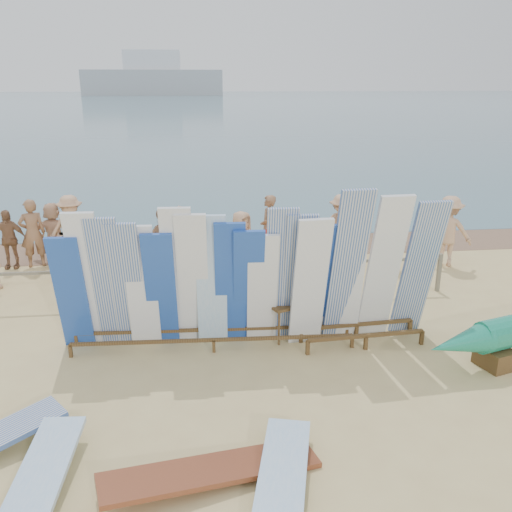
{
  "coord_description": "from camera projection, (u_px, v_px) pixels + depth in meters",
  "views": [
    {
      "loc": [
        0.53,
        -8.1,
        4.62
      ],
      "look_at": [
        1.77,
        2.83,
        1.06
      ],
      "focal_mm": 38.0,
      "sensor_mm": 36.0,
      "label": 1
    }
  ],
  "objects": [
    {
      "name": "ground",
      "position": [
        170.0,
        372.0,
        9.02
      ],
      "size": [
        160.0,
        160.0,
        0.0
      ],
      "primitive_type": "plane",
      "color": "#D7BF7C",
      "rests_on": "ground"
    },
    {
      "name": "ocean",
      "position": [
        190.0,
        101.0,
        130.01
      ],
      "size": [
        320.0,
        240.0,
        0.02
      ],
      "primitive_type": "cube",
      "color": "#44697A",
      "rests_on": "ground"
    },
    {
      "name": "wet_sand_strip",
      "position": [
        179.0,
        247.0,
        15.83
      ],
      "size": [
        40.0,
        2.6,
        0.01
      ],
      "primitive_type": "cube",
      "color": "#84624A",
      "rests_on": "ground"
    },
    {
      "name": "distant_ship",
      "position": [
        153.0,
        79.0,
        176.24
      ],
      "size": [
        45.0,
        8.0,
        14.0
      ],
      "color": "#999EA3",
      "rests_on": "ocean"
    },
    {
      "name": "fence",
      "position": [
        174.0,
        275.0,
        11.66
      ],
      "size": [
        12.08,
        0.08,
        0.9
      ],
      "color": "#7B735D",
      "rests_on": "ground"
    },
    {
      "name": "main_surfboard_rack",
      "position": [
        212.0,
        285.0,
        9.51
      ],
      "size": [
        5.41,
        0.91,
        2.69
      ],
      "rotation": [
        0.0,
        0.0,
        -0.04
      ],
      "color": "brown",
      "rests_on": "ground"
    },
    {
      "name": "side_surfboard_rack",
      "position": [
        366.0,
        275.0,
        9.6
      ],
      "size": [
        2.67,
        0.96,
        2.97
      ],
      "rotation": [
        0.0,
        0.0,
        0.07
      ],
      "color": "brown",
      "rests_on": "ground"
    },
    {
      "name": "vendor_table",
      "position": [
        289.0,
        317.0,
        10.18
      ],
      "size": [
        1.04,
        0.9,
        1.16
      ],
      "rotation": [
        0.0,
        0.0,
        0.4
      ],
      "color": "brown",
      "rests_on": "ground"
    },
    {
      "name": "flat_board_c",
      "position": [
        213.0,
        481.0,
        6.57
      ],
      "size": [
        2.75,
        1.23,
        0.3
      ],
      "primitive_type": "cube",
      "rotation": [
        0.09,
        0.0,
        1.83
      ],
      "color": "brown",
      "rests_on": "ground"
    },
    {
      "name": "flat_board_a",
      "position": [
        33.0,
        512.0,
        6.09
      ],
      "size": [
        0.76,
        2.73,
        0.33
      ],
      "primitive_type": "cube",
      "rotation": [
        0.1,
        0.0,
        -0.08
      ],
      "color": "#92BFE9",
      "rests_on": "ground"
    },
    {
      "name": "flat_board_b",
      "position": [
        279.0,
        510.0,
        6.11
      ],
      "size": [
        1.22,
        2.75,
        0.27
      ],
      "primitive_type": "cube",
      "rotation": [
        0.08,
        0.0,
        -0.25
      ],
      "color": "#92BFE9",
      "rests_on": "ground"
    },
    {
      "name": "beach_chair_left",
      "position": [
        173.0,
        274.0,
        12.82
      ],
      "size": [
        0.68,
        0.7,
        0.93
      ],
      "rotation": [
        0.0,
        0.0,
        -0.17
      ],
      "color": "#B52213",
      "rests_on": "ground"
    },
    {
      "name": "beach_chair_right",
      "position": [
        217.0,
        273.0,
        12.89
      ],
      "size": [
        0.68,
        0.7,
        0.9
      ],
      "rotation": [
        0.0,
        0.0,
        0.22
      ],
      "color": "#B52213",
      "rests_on": "ground"
    },
    {
      "name": "stroller",
      "position": [
        282.0,
        259.0,
        13.21
      ],
      "size": [
        0.87,
        1.02,
        1.18
      ],
      "rotation": [
        0.0,
        0.0,
        0.38
      ],
      "color": "#B52213",
      "rests_on": "ground"
    },
    {
      "name": "beachgoer_2",
      "position": [
        71.0,
        249.0,
        12.89
      ],
      "size": [
        0.62,
        0.87,
        1.62
      ],
      "primitive_type": "imported",
      "rotation": [
        0.0,
        0.0,
        1.91
      ],
      "color": "beige",
      "rests_on": "ground"
    },
    {
      "name": "beachgoer_1",
      "position": [
        33.0,
        233.0,
        13.91
      ],
      "size": [
        0.73,
        0.55,
        1.79
      ],
      "primitive_type": "imported",
      "rotation": [
        0.0,
        0.0,
        3.47
      ],
      "color": "#8C6042",
      "rests_on": "ground"
    },
    {
      "name": "beachgoer_extra_0",
      "position": [
        448.0,
        231.0,
        13.98
      ],
      "size": [
        1.29,
        0.93,
        1.85
      ],
      "primitive_type": "imported",
      "rotation": [
        0.0,
        0.0,
        2.73
      ],
      "color": "tan",
      "rests_on": "ground"
    },
    {
      "name": "beachgoer_11",
      "position": [
        54.0,
        231.0,
        14.48
      ],
      "size": [
        1.53,
        0.88,
        1.57
      ],
      "primitive_type": "imported",
      "rotation": [
        0.0,
        0.0,
        2.84
      ],
      "color": "beige",
      "rests_on": "ground"
    },
    {
      "name": "beachgoer_4",
      "position": [
        164.0,
        246.0,
        12.84
      ],
      "size": [
        1.12,
        0.98,
        1.8
      ],
      "primitive_type": "imported",
      "rotation": [
        0.0,
        0.0,
        3.77
      ],
      "color": "#8C6042",
      "rests_on": "ground"
    },
    {
      "name": "beachgoer_3",
      "position": [
        72.0,
        229.0,
        14.32
      ],
      "size": [
        1.24,
        0.76,
        1.8
      ],
      "primitive_type": "imported",
      "rotation": [
        0.0,
        0.0,
        0.26
      ],
      "color": "tan",
      "rests_on": "ground"
    },
    {
      "name": "beachgoer_5",
      "position": [
        182.0,
        235.0,
        14.06
      ],
      "size": [
        0.81,
        1.54,
        1.59
      ],
      "primitive_type": "imported",
      "rotation": [
        0.0,
        0.0,
        1.81
      ],
      "color": "beige",
      "rests_on": "ground"
    },
    {
      "name": "beachgoer_9",
      "position": [
        341.0,
        227.0,
        14.58
      ],
      "size": [
        1.19,
        0.63,
        1.76
      ],
      "primitive_type": "imported",
      "rotation": [
        0.0,
        0.0,
        6.14
      ],
      "color": "tan",
      "rests_on": "ground"
    },
    {
      "name": "beachgoer_6",
      "position": [
        241.0,
        245.0,
        13.13
      ],
      "size": [
        0.85,
        0.86,
        1.67
      ],
      "primitive_type": "imported",
      "rotation": [
        0.0,
        0.0,
        0.79
      ],
      "color": "tan",
      "rests_on": "ground"
    },
    {
      "name": "beachgoer_10",
      "position": [
        390.0,
        237.0,
        13.8
      ],
      "size": [
        1.07,
        0.77,
        1.67
      ],
      "primitive_type": "imported",
      "rotation": [
        0.0,
        0.0,
        3.53
      ],
      "color": "#8C6042",
      "rests_on": "ground"
    },
    {
      "name": "beachgoer_8",
      "position": [
        342.0,
        234.0,
        14.25
      ],
      "size": [
        0.83,
        0.67,
        1.54
      ],
      "primitive_type": "imported",
      "rotation": [
        0.0,
        0.0,
        3.63
      ],
      "color": "beige",
      "rests_on": "ground"
    },
    {
      "name": "beachgoer_7",
      "position": [
        268.0,
        227.0,
        14.52
      ],
      "size": [
        0.48,
        0.7,
        1.75
      ],
      "primitive_type": "imported",
      "rotation": [
        0.0,
        0.0,
        4.49
      ],
      "color": "#8C6042",
      "rests_on": "ground"
    },
    {
      "name": "beachgoer_extra_1",
      "position": [
        8.0,
        239.0,
        13.84
      ],
      "size": [
        0.9,
        0.39,
        1.53
      ],
      "primitive_type": "imported",
      "rotation": [
        0.0,
        0.0,
        6.28
      ],
      "color": "#8C6042",
      "rests_on": "ground"
    }
  ]
}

